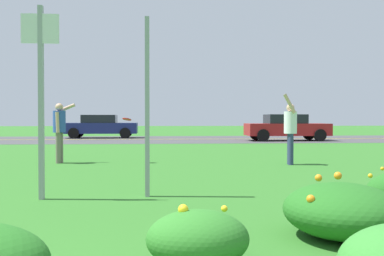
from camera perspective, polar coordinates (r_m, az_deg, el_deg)
The scene contains 12 objects.
ground_plane at distance 13.99m, azimuth -8.69°, elevation -3.84°, with size 120.00×120.00×0.00m, color #2D6B23.
highway_strip at distance 26.63m, azimuth -6.71°, elevation -1.43°, with size 120.00×9.55×0.01m, color #424244.
highway_center_stripe at distance 26.63m, azimuth -6.71°, elevation -1.42°, with size 120.00×0.16×0.00m, color yellow.
daylily_clump_mid_left at distance 4.97m, azimuth 18.44°, elevation -9.84°, with size 1.20×1.32×0.62m.
daylily_clump_near_camera at distance 3.83m, azimuth 0.73°, elevation -13.79°, with size 0.86×0.71×0.52m.
sign_post_near_path at distance 7.23m, azimuth -18.54°, elevation 5.38°, with size 0.56×0.10×2.93m.
sign_post_by_roadside at distance 7.13m, azimuth -5.67°, elevation 2.66°, with size 0.07×0.10×2.82m.
person_thrower_blue_shirt at distance 12.94m, azimuth -16.38°, elevation 0.10°, with size 0.58×0.51×1.65m.
person_catcher_white_shirt at distance 12.28m, azimuth 12.30°, elevation 0.00°, with size 0.42×0.51×1.88m.
frisbee_red at distance 12.61m, azimuth -8.22°, elevation 1.10°, with size 0.26×0.25×0.11m.
car_navy_center_left at distance 28.94m, azimuth -11.43°, elevation 0.22°, with size 4.50×2.00×1.45m.
car_red_center_right at distance 25.47m, azimuth 11.84°, elevation 0.09°, with size 4.50×2.00×1.45m.
Camera 1 is at (1.01, -1.22, 1.23)m, focal length 42.26 mm.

